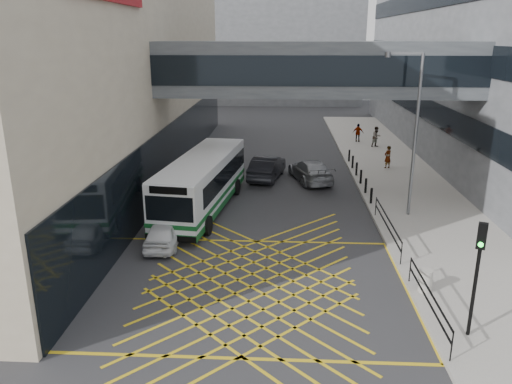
% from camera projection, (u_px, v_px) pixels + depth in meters
% --- Properties ---
extents(ground, '(120.00, 120.00, 0.00)m').
position_uv_depth(ground, '(251.00, 287.00, 19.27)').
color(ground, '#333335').
extents(building_far, '(28.00, 16.00, 18.00)m').
position_uv_depth(building_far, '(262.00, 38.00, 73.87)').
color(building_far, slate).
rests_on(building_far, ground).
extents(skybridge, '(20.00, 4.10, 3.00)m').
position_uv_depth(skybridge, '(316.00, 69.00, 28.32)').
color(skybridge, '#4C5257').
rests_on(skybridge, ground).
extents(pavement, '(6.00, 54.00, 0.16)m').
position_uv_depth(pavement, '(400.00, 181.00, 33.09)').
color(pavement, '#A5A097').
rests_on(pavement, ground).
extents(box_junction, '(12.00, 9.00, 0.01)m').
position_uv_depth(box_junction, '(251.00, 287.00, 19.27)').
color(box_junction, gold).
rests_on(box_junction, ground).
extents(bus, '(3.81, 10.97, 3.01)m').
position_uv_depth(bus, '(203.00, 182.00, 27.44)').
color(bus, silver).
rests_on(bus, ground).
extents(car_white, '(1.69, 3.95, 1.25)m').
position_uv_depth(car_white, '(164.00, 233.00, 22.95)').
color(car_white, white).
rests_on(car_white, ground).
extents(car_dark, '(2.91, 5.31, 1.57)m').
position_uv_depth(car_dark, '(267.00, 167.00, 33.75)').
color(car_dark, black).
rests_on(car_dark, ground).
extents(car_silver, '(3.27, 5.27, 1.52)m').
position_uv_depth(car_silver, '(311.00, 170.00, 33.15)').
color(car_silver, gray).
rests_on(car_silver, ground).
extents(traffic_light, '(0.32, 0.46, 3.88)m').
position_uv_depth(traffic_light, '(478.00, 264.00, 15.08)').
color(traffic_light, black).
rests_on(traffic_light, pavement).
extents(street_lamp, '(1.90, 0.52, 8.37)m').
position_uv_depth(street_lamp, '(412.00, 126.00, 25.30)').
color(street_lamp, slate).
rests_on(street_lamp, pavement).
extents(litter_bin, '(0.50, 0.50, 0.86)m').
position_uv_depth(litter_bin, '(425.00, 281.00, 18.50)').
color(litter_bin, '#ADA89E').
rests_on(litter_bin, pavement).
extents(kerb_railings, '(0.05, 12.54, 1.00)m').
position_uv_depth(kerb_railings, '(403.00, 251.00, 20.40)').
color(kerb_railings, black).
rests_on(kerb_railings, pavement).
extents(bollards, '(0.14, 10.14, 0.90)m').
position_uv_depth(bollards, '(359.00, 173.00, 33.07)').
color(bollards, black).
rests_on(bollards, pavement).
extents(pedestrian_a, '(0.78, 0.73, 1.61)m').
position_uv_depth(pedestrian_a, '(388.00, 157.00, 35.82)').
color(pedestrian_a, gray).
rests_on(pedestrian_a, pavement).
extents(pedestrian_b, '(0.98, 0.84, 1.73)m').
position_uv_depth(pedestrian_b, '(376.00, 137.00, 42.69)').
color(pedestrian_b, gray).
rests_on(pedestrian_b, pavement).
extents(pedestrian_c, '(1.04, 0.70, 1.62)m').
position_uv_depth(pedestrian_c, '(358.00, 133.00, 44.77)').
color(pedestrian_c, gray).
rests_on(pedestrian_c, pavement).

